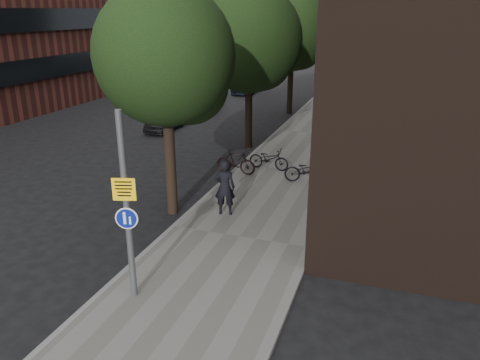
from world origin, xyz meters
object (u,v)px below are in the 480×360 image
at_px(signpost, 127,208).
at_px(parked_car_near, 165,120).
at_px(parked_bike_facade_near, 308,170).
at_px(pedestrian, 225,187).

height_order(signpost, parked_car_near, signpost).
bearing_deg(parked_car_near, signpost, -66.08).
bearing_deg(signpost, parked_bike_facade_near, 58.50).
distance_m(signpost, parked_bike_facade_near, 9.64).
distance_m(signpost, pedestrian, 5.37).
bearing_deg(pedestrian, parked_car_near, -67.46).
height_order(pedestrian, parked_bike_facade_near, pedestrian).
xyz_separation_m(signpost, parked_car_near, (-7.16, 15.42, -1.82)).
xyz_separation_m(pedestrian, parked_car_near, (-7.56, 10.23, -0.48)).
bearing_deg(parked_bike_facade_near, parked_car_near, 43.89).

